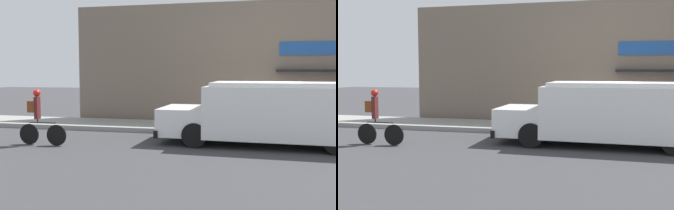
# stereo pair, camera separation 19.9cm
# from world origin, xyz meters

# --- Properties ---
(ground_plane) EXTENTS (70.00, 70.00, 0.00)m
(ground_plane) POSITION_xyz_m (0.00, 0.00, 0.00)
(ground_plane) COLOR #38383A
(sidewalk) EXTENTS (28.00, 2.53, 0.18)m
(sidewalk) POSITION_xyz_m (0.00, 1.27, 0.09)
(sidewalk) COLOR gray
(sidewalk) RESTS_ON ground_plane
(storefront) EXTENTS (16.78, 0.75, 5.24)m
(storefront) POSITION_xyz_m (0.06, 2.91, 2.62)
(storefront) COLOR #756656
(storefront) RESTS_ON ground_plane
(school_bus) EXTENTS (6.66, 2.92, 1.99)m
(school_bus) POSITION_xyz_m (0.31, -1.38, 1.05)
(school_bus) COLOR white
(school_bus) RESTS_ON ground_plane
(cyclist) EXTENTS (1.63, 0.23, 1.77)m
(cyclist) POSITION_xyz_m (-6.93, -3.04, 0.87)
(cyclist) COLOR black
(cyclist) RESTS_ON ground_plane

